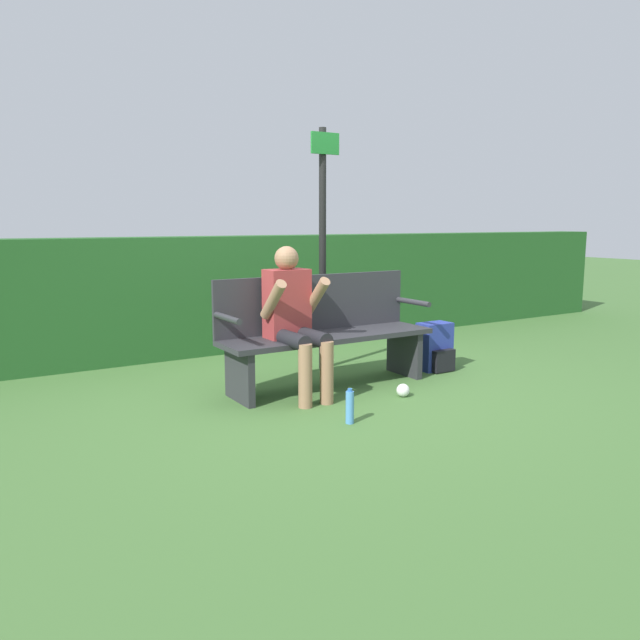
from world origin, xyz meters
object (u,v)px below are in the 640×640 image
(park_bench, at_px, (324,331))
(backpack, at_px, (435,348))
(person_seated, at_px, (294,314))
(water_bottle, at_px, (350,407))
(signpost, at_px, (323,240))

(park_bench, relative_size, backpack, 4.16)
(person_seated, distance_m, backpack, 1.70)
(park_bench, distance_m, person_seated, 0.46)
(backpack, xyz_separation_m, water_bottle, (-1.65, -0.92, -0.10))
(backpack, xyz_separation_m, signpost, (-0.91, 0.64, 1.06))
(person_seated, xyz_separation_m, backpack, (1.63, 0.06, -0.47))
(backpack, height_order, water_bottle, backpack)
(person_seated, bearing_deg, signpost, 44.12)
(person_seated, bearing_deg, water_bottle, -91.58)
(signpost, bearing_deg, park_bench, -121.09)
(water_bottle, distance_m, signpost, 2.08)
(backpack, height_order, signpost, signpost)
(person_seated, xyz_separation_m, signpost, (0.72, 0.70, 0.59))
(park_bench, relative_size, water_bottle, 7.51)
(park_bench, xyz_separation_m, backpack, (1.24, -0.09, -0.27))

